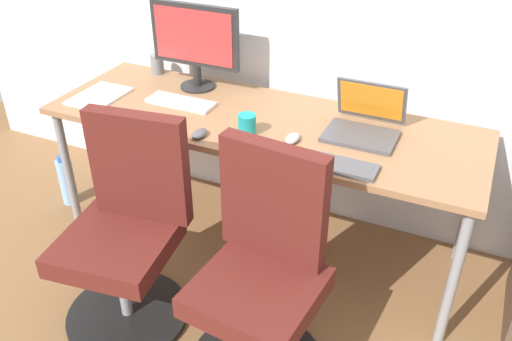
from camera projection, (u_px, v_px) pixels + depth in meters
The scene contains 14 objects.
ground_plane at pixel (260, 241), 2.90m from camera, with size 5.28×5.28×0.00m, color brown.
desk at pixel (260, 130), 2.54m from camera, with size 2.04×0.68×0.73m.
office_chair_left at pixel (127, 236), 2.26m from camera, with size 0.54×0.54×0.94m.
office_chair_right at pixel (262, 279), 2.04m from camera, with size 0.54×0.54×0.94m.
water_bottle_on_floor at pixel (67, 181), 3.13m from camera, with size 0.09×0.09×0.31m.
desktop_monitor at pixel (195, 41), 2.69m from camera, with size 0.48×0.18×0.43m.
open_laptop at pixel (365, 121), 2.37m from camera, with size 0.31×0.30×0.22m.
keyboard_by_monitor at pixel (181, 102), 2.64m from camera, with size 0.34×0.12×0.02m, color silver.
keyboard_by_laptop at pixel (335, 164), 2.15m from camera, with size 0.34×0.12×0.02m, color #515156.
mouse_by_monitor at pixel (199, 134), 2.35m from camera, with size 0.06×0.10×0.03m, color #515156.
mouse_by_laptop at pixel (292, 138), 2.32m from camera, with size 0.06×0.10×0.03m, color #B7B7B7.
coffee_mug at pixel (247, 124), 2.36m from camera, with size 0.08×0.08×0.09m, color teal.
pen_cup at pixel (157, 64), 2.97m from camera, with size 0.07×0.07×0.10m, color slate.
paper_pile at pixel (99, 96), 2.72m from camera, with size 0.21×0.30×0.01m, color white.
Camera 1 is at (0.92, -2.06, 1.85)m, focal length 37.93 mm.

